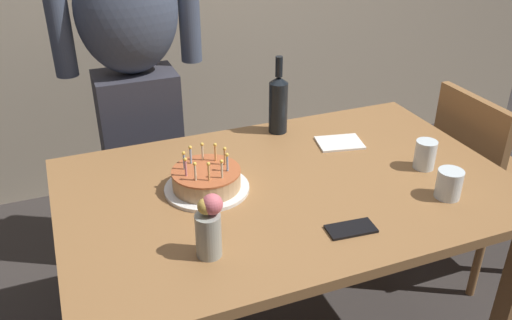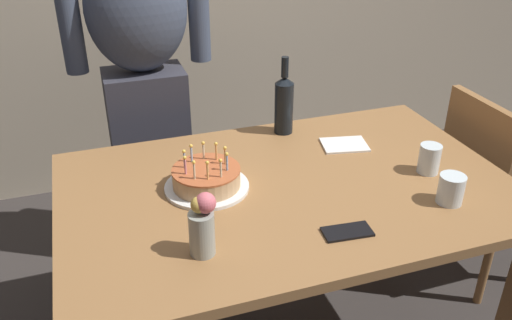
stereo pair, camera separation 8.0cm
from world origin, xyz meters
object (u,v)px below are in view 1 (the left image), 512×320
at_px(flower_vase, 209,226).
at_px(cell_phone, 351,229).
at_px(napkin_stack, 340,143).
at_px(birthday_cake, 207,180).
at_px(water_glass_near, 449,184).
at_px(water_glass_far, 425,155).
at_px(dining_chair, 480,171).
at_px(person_man_bearded, 135,83).
at_px(wine_bottle, 278,103).

bearing_deg(flower_vase, cell_phone, -6.15).
bearing_deg(flower_vase, napkin_stack, 34.74).
bearing_deg(birthday_cake, water_glass_near, -24.71).
height_order(birthday_cake, water_glass_far, birthday_cake).
xyz_separation_m(water_glass_near, napkin_stack, (-0.13, 0.46, -0.04)).
bearing_deg(dining_chair, flower_vase, 106.16).
bearing_deg(napkin_stack, person_man_bearded, 138.50).
bearing_deg(birthday_cake, dining_chair, 2.82).
bearing_deg(cell_phone, water_glass_near, 11.63).
xyz_separation_m(water_glass_near, cell_phone, (-0.38, -0.04, -0.04)).
bearing_deg(birthday_cake, cell_phone, -48.58).
height_order(water_glass_far, wine_bottle, wine_bottle).
xyz_separation_m(flower_vase, dining_chair, (1.33, 0.39, -0.32)).
bearing_deg(flower_vase, birthday_cake, 74.56).
relative_size(cell_phone, flower_vase, 0.76).
distance_m(flower_vase, person_man_bearded, 1.05).
distance_m(birthday_cake, person_man_bearded, 0.73).
relative_size(water_glass_near, cell_phone, 0.66).
bearing_deg(wine_bottle, person_man_bearded, 140.80).
relative_size(birthday_cake, flower_vase, 1.48).
xyz_separation_m(cell_phone, dining_chair, (0.92, 0.43, -0.23)).
height_order(water_glass_far, cell_phone, water_glass_far).
xyz_separation_m(water_glass_far, napkin_stack, (-0.18, 0.27, -0.05)).
xyz_separation_m(birthday_cake, wine_bottle, (0.40, 0.32, 0.09)).
distance_m(water_glass_near, wine_bottle, 0.72).
bearing_deg(flower_vase, dining_chair, 16.16).
distance_m(water_glass_far, napkin_stack, 0.33).
distance_m(water_glass_near, flower_vase, 0.80).
relative_size(water_glass_far, dining_chair, 0.12).
bearing_deg(cell_phone, flower_vase, 178.76).
bearing_deg(person_man_bearded, napkin_stack, 138.50).
bearing_deg(person_man_bearded, cell_phone, 110.90).
bearing_deg(wine_bottle, birthday_cake, -140.68).
distance_m(water_glass_far, flower_vase, 0.87).
xyz_separation_m(wine_bottle, person_man_bearded, (-0.49, 0.40, 0.01)).
bearing_deg(water_glass_far, birthday_cake, 169.65).
bearing_deg(person_man_bearded, flower_vase, 90.03).
bearing_deg(person_man_bearded, water_glass_near, 127.29).
height_order(water_glass_far, flower_vase, flower_vase).
distance_m(wine_bottle, flower_vase, 0.81).
bearing_deg(birthday_cake, person_man_bearded, 97.14).
height_order(water_glass_near, dining_chair, dining_chair).
height_order(water_glass_near, cell_phone, water_glass_near).
xyz_separation_m(cell_phone, napkin_stack, (0.25, 0.50, 0.00)).
distance_m(cell_phone, dining_chair, 1.04).
height_order(cell_phone, flower_vase, flower_vase).
bearing_deg(flower_vase, water_glass_far, 12.48).
xyz_separation_m(birthday_cake, water_glass_near, (0.71, -0.33, 0.01)).
height_order(birthday_cake, cell_phone, birthday_cake).
relative_size(water_glass_far, flower_vase, 0.55).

